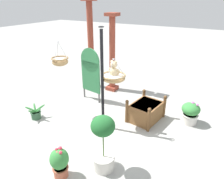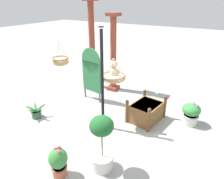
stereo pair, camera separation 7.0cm
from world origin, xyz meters
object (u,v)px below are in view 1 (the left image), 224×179
potted_plant_flowering_red (190,113)px  potted_plant_bushy_green (60,162)px  wooden_planter_box (146,111)px  greenhouse_pillar_left (91,47)px  hanging_basket_left_high (60,61)px  display_sign_board (90,71)px  teddy_bear (114,70)px  potted_plant_small_succulent (36,113)px  hanging_basket_with_teddy (113,77)px  potted_plant_fern_front (103,142)px  greenhouse_pillar_right (112,55)px  display_pole_central (103,100)px

potted_plant_flowering_red → potted_plant_bushy_green: size_ratio=0.97×
wooden_planter_box → greenhouse_pillar_left: bearing=154.9°
hanging_basket_left_high → display_sign_board: hanging_basket_left_high is taller
potted_plant_bushy_green → teddy_bear: bearing=90.2°
potted_plant_small_succulent → teddy_bear: bearing=23.0°
hanging_basket_with_teddy → potted_plant_fern_front: bearing=-67.5°
greenhouse_pillar_right → display_sign_board: size_ratio=1.55×
display_pole_central → display_sign_board: 1.58m
hanging_basket_with_teddy → display_pole_central: bearing=-121.0°
greenhouse_pillar_right → potted_plant_bushy_green: 4.07m
potted_plant_flowering_red → potted_plant_small_succulent: potted_plant_flowering_red is taller
display_pole_central → greenhouse_pillar_right: 2.37m
display_pole_central → potted_plant_fern_front: size_ratio=2.16×
hanging_basket_left_high → wooden_planter_box: bearing=21.9°
potted_plant_fern_front → hanging_basket_left_high: bearing=149.4°
potted_plant_flowering_red → potted_plant_small_succulent: bearing=-153.5°
potted_plant_bushy_green → display_sign_board: size_ratio=0.38×
display_pole_central → greenhouse_pillar_right: (-0.95, 2.12, 0.47)m
hanging_basket_with_teddy → potted_plant_flowering_red: 2.18m
potted_plant_small_succulent → greenhouse_pillar_right: bearing=72.7°
wooden_planter_box → potted_plant_bushy_green: 2.62m
teddy_bear → potted_plant_fern_front: (0.58, -1.42, -0.85)m
display_pole_central → teddy_bear: size_ratio=6.03×
greenhouse_pillar_right → potted_plant_flowering_red: greenhouse_pillar_right is taller
hanging_basket_left_high → greenhouse_pillar_right: greenhouse_pillar_right is taller
hanging_basket_left_high → display_pole_central: bearing=-1.4°
display_sign_board → potted_plant_bushy_green: bearing=-65.5°
greenhouse_pillar_right → greenhouse_pillar_left: bearing=-173.7°
potted_plant_flowering_red → potted_plant_small_succulent: size_ratio=1.19×
teddy_bear → hanging_basket_left_high: bearing=-170.4°
wooden_planter_box → potted_plant_fern_front: 2.03m
hanging_basket_with_teddy → greenhouse_pillar_right: 2.17m
hanging_basket_with_teddy → display_sign_board: bearing=146.2°
greenhouse_pillar_right → potted_plant_flowering_red: bearing=-17.3°
potted_plant_fern_front → display_sign_board: (-1.84, 2.24, 0.37)m
potted_plant_fern_front → potted_plant_small_succulent: (-2.51, 0.60, -0.45)m
potted_plant_fern_front → potted_plant_small_succulent: bearing=166.5°
hanging_basket_left_high → display_sign_board: bearing=82.1°
potted_plant_flowering_red → hanging_basket_left_high: bearing=-158.4°
display_sign_board → hanging_basket_with_teddy: bearing=-33.8°
hanging_basket_with_teddy → teddy_bear: 0.18m
greenhouse_pillar_right → wooden_planter_box: greenhouse_pillar_right is taller
teddy_bear → potted_plant_small_succulent: bearing=-157.0°
greenhouse_pillar_left → hanging_basket_left_high: bearing=-76.7°
greenhouse_pillar_left → teddy_bear: bearing=-43.1°
potted_plant_small_succulent → wooden_planter_box: bearing=28.6°
hanging_basket_with_teddy → greenhouse_pillar_right: bearing=120.4°
hanging_basket_with_teddy → greenhouse_pillar_left: size_ratio=0.19×
potted_plant_flowering_red → display_sign_board: (-2.94, -0.16, 0.67)m
hanging_basket_left_high → potted_plant_fern_front: size_ratio=0.54×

